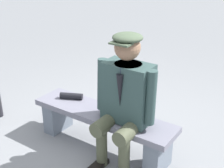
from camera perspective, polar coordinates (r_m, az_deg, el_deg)
ground_plane at (r=3.45m, az=-1.67°, el=-11.48°), size 30.00×30.00×0.00m
bench at (r=3.29m, az=-1.73°, el=-7.33°), size 1.60×0.39×0.43m
seated_man at (r=2.90m, az=2.37°, el=-2.19°), size 0.64×0.56×1.32m
rolled_magazine at (r=3.51m, az=-7.52°, el=-2.21°), size 0.26×0.17×0.07m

